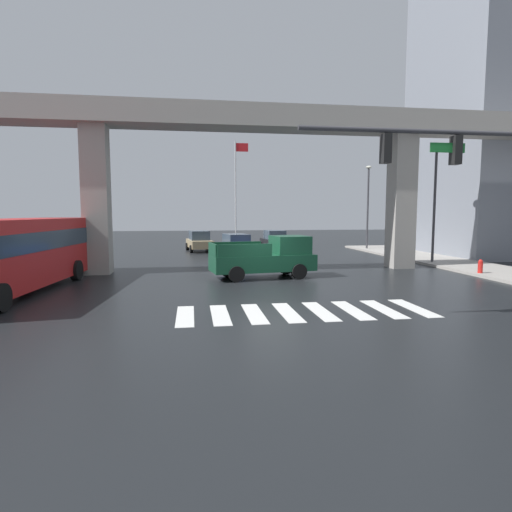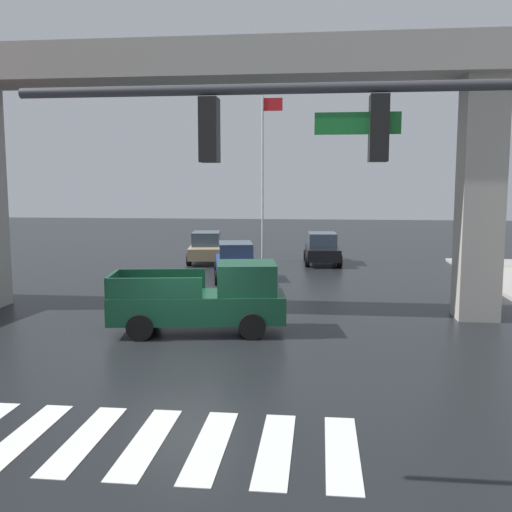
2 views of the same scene
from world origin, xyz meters
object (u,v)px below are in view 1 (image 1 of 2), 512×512
Objects in this scene: sedan_tan at (199,241)px; street_lamp_far_north at (368,197)px; pickup_truck at (268,258)px; sedan_black at (275,240)px; fire_hydrant at (480,268)px; sedan_blue at (236,246)px; city_bus at (17,250)px; traffic_signal_mast at (490,169)px; street_lamp_mid_block at (435,192)px; flagpole at (237,187)px.

sedan_tan is 14.95m from street_lamp_far_north.
pickup_truck reaches higher than sedan_black.
sedan_black is (3.40, 15.66, -0.14)m from pickup_truck.
pickup_truck is at bearing -78.59° from sedan_tan.
sedan_black is 5.17× the size of fire_hydrant.
sedan_blue is at bearing -158.17° from street_lamp_far_north.
city_bus is at bearing -168.30° from pickup_truck.
sedan_black is 6.53m from sedan_tan.
traffic_signal_mast is (1.77, -24.66, 3.70)m from sedan_black.
sedan_black reaches higher than fire_hydrant.
street_lamp_far_north reaches higher than pickup_truck.
pickup_truck is 9.67m from sedan_blue.
fire_hydrant is at bearing -5.31° from pickup_truck.
city_bus is 2.41× the size of sedan_blue.
street_lamp_mid_block and street_lamp_far_north have the same top height.
sedan_blue is at bearing 49.32° from city_bus.
flagpole reaches higher than sedan_blue.
street_lamp_far_north is (14.44, -1.10, 3.70)m from sedan_tan.
street_lamp_mid_block reaches higher than sedan_tan.
flagpole reaches higher than sedan_black.
sedan_black is 0.97× the size of sedan_blue.
sedan_blue is 0.52× the size of traffic_signal_mast.
pickup_truck is at bearing -86.49° from sedan_blue.
traffic_signal_mast is (15.98, -6.76, 2.83)m from city_bus.
traffic_signal_mast reaches higher than sedan_blue.
street_lamp_mid_block reaches higher than city_bus.
sedan_blue is at bearing -66.58° from sedan_tan.
street_lamp_far_north is at bearing 90.00° from street_lamp_mid_block.
flagpole is at bearing 172.84° from sedan_black.
street_lamp_mid_block is (6.15, 13.12, 0.00)m from traffic_signal_mast.
flagpole reaches higher than street_lamp_mid_block.
city_bus is 17.58m from traffic_signal_mast.
city_bus is 1.52× the size of street_lamp_far_north.
street_lamp_far_north is at bearing 75.29° from traffic_signal_mast.
street_lamp_far_north reaches higher than sedan_tan.
city_bus is 2.50× the size of sedan_black.
flagpole reaches higher than street_lamp_far_north.
fire_hydrant is at bearing 54.26° from traffic_signal_mast.
pickup_truck is 11.07m from city_bus.
street_lamp_mid_block is (11.31, 4.12, 3.57)m from pickup_truck.
sedan_black and sedan_tan have the same top height.
pickup_truck is at bearing 174.69° from fire_hydrant.
sedan_blue is (-3.99, -6.01, 0.00)m from sedan_black.
city_bus reaches higher than sedan_black.
sedan_tan is 0.48× the size of flagpole.
sedan_tan reaches higher than fire_hydrant.
sedan_tan is 0.52× the size of traffic_signal_mast.
sedan_black is 14.48m from street_lamp_mid_block.
city_bus is 21.65m from flagpole.
street_lamp_far_north is 11.34m from flagpole.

